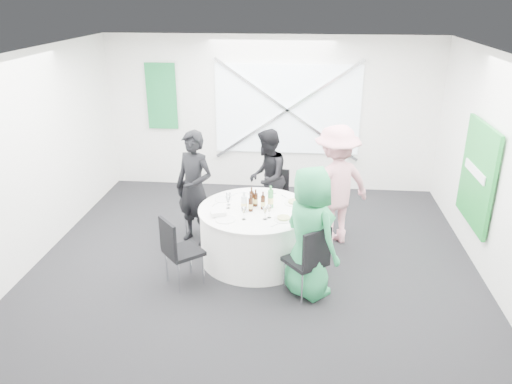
# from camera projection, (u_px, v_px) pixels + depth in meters

# --- Properties ---
(floor) EXTENTS (6.00, 6.00, 0.00)m
(floor) POSITION_uv_depth(u_px,v_px,m) (255.00, 265.00, 6.83)
(floor) COLOR black
(floor) RESTS_ON ground
(ceiling) EXTENTS (6.00, 6.00, 0.00)m
(ceiling) POSITION_uv_depth(u_px,v_px,m) (254.00, 55.00, 5.78)
(ceiling) COLOR white
(ceiling) RESTS_ON wall_back
(wall_back) EXTENTS (6.00, 0.00, 6.00)m
(wall_back) POSITION_uv_depth(u_px,v_px,m) (271.00, 114.00, 9.07)
(wall_back) COLOR silver
(wall_back) RESTS_ON floor
(wall_front) EXTENTS (6.00, 0.00, 6.00)m
(wall_front) POSITION_uv_depth(u_px,v_px,m) (212.00, 308.00, 3.53)
(wall_front) COLOR silver
(wall_front) RESTS_ON floor
(wall_left) EXTENTS (0.00, 6.00, 6.00)m
(wall_left) POSITION_uv_depth(u_px,v_px,m) (28.00, 161.00, 6.57)
(wall_left) COLOR silver
(wall_left) RESTS_ON floor
(wall_right) EXTENTS (0.00, 6.00, 6.00)m
(wall_right) POSITION_uv_depth(u_px,v_px,m) (501.00, 177.00, 6.03)
(wall_right) COLOR silver
(wall_right) RESTS_ON floor
(window_panel) EXTENTS (2.60, 0.03, 1.60)m
(window_panel) POSITION_uv_depth(u_px,v_px,m) (287.00, 110.00, 8.97)
(window_panel) COLOR white
(window_panel) RESTS_ON wall_back
(window_brace_a) EXTENTS (2.63, 0.05, 1.84)m
(window_brace_a) POSITION_uv_depth(u_px,v_px,m) (287.00, 110.00, 8.93)
(window_brace_a) COLOR silver
(window_brace_a) RESTS_ON window_panel
(window_brace_b) EXTENTS (2.63, 0.05, 1.84)m
(window_brace_b) POSITION_uv_depth(u_px,v_px,m) (287.00, 110.00, 8.93)
(window_brace_b) COLOR silver
(window_brace_b) RESTS_ON window_panel
(green_banner) EXTENTS (0.55, 0.04, 1.20)m
(green_banner) POSITION_uv_depth(u_px,v_px,m) (162.00, 96.00, 9.09)
(green_banner) COLOR #146732
(green_banner) RESTS_ON wall_back
(green_sign) EXTENTS (0.05, 1.20, 1.40)m
(green_sign) POSITION_uv_depth(u_px,v_px,m) (477.00, 175.00, 6.67)
(green_sign) COLOR #17832D
(green_sign) RESTS_ON wall_right
(banquet_table) EXTENTS (1.56, 1.56, 0.76)m
(banquet_table) POSITION_uv_depth(u_px,v_px,m) (256.00, 234.00, 6.87)
(banquet_table) COLOR white
(banquet_table) RESTS_ON floor
(chair_back) EXTENTS (0.46, 0.47, 0.89)m
(chair_back) POSITION_uv_depth(u_px,v_px,m) (275.00, 193.00, 7.88)
(chair_back) COLOR black
(chair_back) RESTS_ON floor
(chair_back_left) EXTENTS (0.56, 0.56, 0.89)m
(chair_back_left) POSITION_uv_depth(u_px,v_px,m) (196.00, 203.00, 7.50)
(chair_back_left) COLOR black
(chair_back_left) RESTS_ON floor
(chair_back_right) EXTENTS (0.52, 0.52, 0.82)m
(chair_back_right) POSITION_uv_depth(u_px,v_px,m) (314.00, 209.00, 7.43)
(chair_back_right) COLOR black
(chair_back_right) RESTS_ON floor
(chair_front_right) EXTENTS (0.60, 0.61, 0.95)m
(chair_front_right) POSITION_uv_depth(u_px,v_px,m) (310.00, 257.00, 5.91)
(chair_front_right) COLOR black
(chair_front_right) RESTS_ON floor
(chair_front_left) EXTENTS (0.59, 0.59, 0.93)m
(chair_front_left) POSITION_uv_depth(u_px,v_px,m) (177.00, 247.00, 6.17)
(chair_front_left) COLOR black
(chair_front_left) RESTS_ON floor
(person_man_back_left) EXTENTS (0.73, 0.63, 1.69)m
(person_man_back_left) POSITION_uv_depth(u_px,v_px,m) (194.00, 188.00, 7.19)
(person_man_back_left) COLOR black
(person_man_back_left) RESTS_ON floor
(person_man_back) EXTENTS (0.45, 0.77, 1.54)m
(person_man_back) POSITION_uv_depth(u_px,v_px,m) (267.00, 178.00, 7.80)
(person_man_back) COLOR black
(person_man_back) RESTS_ON floor
(person_woman_pink) EXTENTS (1.26, 1.04, 1.78)m
(person_woman_pink) POSITION_uv_depth(u_px,v_px,m) (335.00, 186.00, 7.16)
(person_woman_pink) COLOR pink
(person_woman_pink) RESTS_ON floor
(person_woman_green) EXTENTS (0.93, 0.95, 1.65)m
(person_woman_green) POSITION_uv_depth(u_px,v_px,m) (310.00, 233.00, 5.90)
(person_woman_green) COLOR #268D52
(person_woman_green) RESTS_ON floor
(plate_back) EXTENTS (0.28, 0.28, 0.01)m
(plate_back) POSITION_uv_depth(u_px,v_px,m) (258.00, 193.00, 7.21)
(plate_back) COLOR white
(plate_back) RESTS_ON banquet_table
(plate_back_left) EXTENTS (0.24, 0.24, 0.01)m
(plate_back_left) POSITION_uv_depth(u_px,v_px,m) (223.00, 199.00, 7.01)
(plate_back_left) COLOR white
(plate_back_left) RESTS_ON banquet_table
(plate_back_right) EXTENTS (0.29, 0.29, 0.04)m
(plate_back_right) POSITION_uv_depth(u_px,v_px,m) (295.00, 202.00, 6.88)
(plate_back_right) COLOR white
(plate_back_right) RESTS_ON banquet_table
(plate_front_right) EXTENTS (0.25, 0.25, 0.04)m
(plate_front_right) POSITION_uv_depth(u_px,v_px,m) (284.00, 219.00, 6.39)
(plate_front_right) COLOR white
(plate_front_right) RESTS_ON banquet_table
(plate_front_left) EXTENTS (0.26, 0.26, 0.01)m
(plate_front_left) POSITION_uv_depth(u_px,v_px,m) (225.00, 220.00, 6.38)
(plate_front_left) COLOR white
(plate_front_left) RESTS_ON banquet_table
(napkin) EXTENTS (0.23, 0.19, 0.05)m
(napkin) POSITION_uv_depth(u_px,v_px,m) (218.00, 213.00, 6.48)
(napkin) COLOR white
(napkin) RESTS_ON plate_front_left
(beer_bottle_a) EXTENTS (0.06, 0.06, 0.28)m
(beer_bottle_a) POSITION_uv_depth(u_px,v_px,m) (252.00, 199.00, 6.75)
(beer_bottle_a) COLOR #351809
(beer_bottle_a) RESTS_ON banquet_table
(beer_bottle_b) EXTENTS (0.06, 0.06, 0.24)m
(beer_bottle_b) POSITION_uv_depth(u_px,v_px,m) (256.00, 200.00, 6.77)
(beer_bottle_b) COLOR #351809
(beer_bottle_b) RESTS_ON banquet_table
(beer_bottle_c) EXTENTS (0.06, 0.06, 0.25)m
(beer_bottle_c) POSITION_uv_depth(u_px,v_px,m) (263.00, 203.00, 6.68)
(beer_bottle_c) COLOR #351809
(beer_bottle_c) RESTS_ON banquet_table
(beer_bottle_d) EXTENTS (0.06, 0.06, 0.24)m
(beer_bottle_d) POSITION_uv_depth(u_px,v_px,m) (251.00, 205.00, 6.61)
(beer_bottle_d) COLOR #351809
(beer_bottle_d) RESTS_ON banquet_table
(green_water_bottle) EXTENTS (0.08, 0.08, 0.31)m
(green_water_bottle) POSITION_uv_depth(u_px,v_px,m) (271.00, 199.00, 6.72)
(green_water_bottle) COLOR green
(green_water_bottle) RESTS_ON banquet_table
(clear_water_bottle) EXTENTS (0.08, 0.08, 0.28)m
(clear_water_bottle) POSITION_uv_depth(u_px,v_px,m) (244.00, 204.00, 6.60)
(clear_water_bottle) COLOR silver
(clear_water_bottle) RESTS_ON banquet_table
(wine_glass_a) EXTENTS (0.07, 0.07, 0.17)m
(wine_glass_a) POSITION_uv_depth(u_px,v_px,m) (244.00, 211.00, 6.36)
(wine_glass_a) COLOR white
(wine_glass_a) RESTS_ON banquet_table
(wine_glass_b) EXTENTS (0.07, 0.07, 0.17)m
(wine_glass_b) POSITION_uv_depth(u_px,v_px,m) (228.00, 196.00, 6.80)
(wine_glass_b) COLOR white
(wine_glass_b) RESTS_ON banquet_table
(wine_glass_c) EXTENTS (0.07, 0.07, 0.17)m
(wine_glass_c) POSITION_uv_depth(u_px,v_px,m) (228.00, 200.00, 6.69)
(wine_glass_c) COLOR white
(wine_glass_c) RESTS_ON banquet_table
(wine_glass_d) EXTENTS (0.07, 0.07, 0.17)m
(wine_glass_d) POSITION_uv_depth(u_px,v_px,m) (269.00, 209.00, 6.41)
(wine_glass_d) COLOR white
(wine_glass_d) RESTS_ON banquet_table
(wine_glass_e) EXTENTS (0.07, 0.07, 0.17)m
(wine_glass_e) POSITION_uv_depth(u_px,v_px,m) (265.00, 210.00, 6.36)
(wine_glass_e) COLOR white
(wine_glass_e) RESTS_ON banquet_table
(fork_a) EXTENTS (0.11, 0.12, 0.01)m
(fork_a) POSITION_uv_depth(u_px,v_px,m) (275.00, 225.00, 6.24)
(fork_a) COLOR silver
(fork_a) RESTS_ON banquet_table
(knife_a) EXTENTS (0.11, 0.13, 0.01)m
(knife_a) POSITION_uv_depth(u_px,v_px,m) (295.00, 217.00, 6.47)
(knife_a) COLOR silver
(knife_a) RESTS_ON banquet_table
(fork_b) EXTENTS (0.15, 0.02, 0.01)m
(fork_b) POSITION_uv_depth(u_px,v_px,m) (271.00, 193.00, 7.22)
(fork_b) COLOR silver
(fork_b) RESTS_ON banquet_table
(knife_b) EXTENTS (0.15, 0.03, 0.01)m
(knife_b) POSITION_uv_depth(u_px,v_px,m) (245.00, 193.00, 7.24)
(knife_b) COLOR silver
(knife_b) RESTS_ON banquet_table
(fork_c) EXTENTS (0.11, 0.12, 0.01)m
(fork_c) POSITION_uv_depth(u_px,v_px,m) (215.00, 215.00, 6.54)
(fork_c) COLOR silver
(fork_c) RESTS_ON banquet_table
(knife_c) EXTENTS (0.10, 0.13, 0.01)m
(knife_c) POSITION_uv_depth(u_px,v_px,m) (226.00, 222.00, 6.33)
(knife_c) COLOR silver
(knife_c) RESTS_ON banquet_table
(fork_d) EXTENTS (0.10, 0.13, 0.01)m
(fork_d) POSITION_uv_depth(u_px,v_px,m) (234.00, 195.00, 7.17)
(fork_d) COLOR silver
(fork_d) RESTS_ON banquet_table
(knife_d) EXTENTS (0.08, 0.14, 0.01)m
(knife_d) POSITION_uv_depth(u_px,v_px,m) (215.00, 204.00, 6.84)
(knife_d) COLOR silver
(knife_d) RESTS_ON banquet_table
(fork_e) EXTENTS (0.08, 0.14, 0.01)m
(fork_e) POSITION_uv_depth(u_px,v_px,m) (298.00, 207.00, 6.75)
(fork_e) COLOR silver
(fork_e) RESTS_ON banquet_table
(knife_e) EXTENTS (0.10, 0.13, 0.01)m
(knife_e) POSITION_uv_depth(u_px,v_px,m) (284.00, 197.00, 7.10)
(knife_e) COLOR silver
(knife_e) RESTS_ON banquet_table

